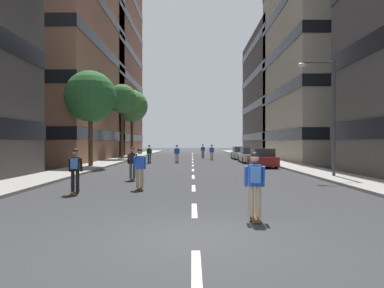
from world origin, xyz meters
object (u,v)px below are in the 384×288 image
at_px(skater_0, 211,151).
at_px(skater_5, 132,161).
at_px(parked_car_near, 262,159).
at_px(parked_car_mid, 239,153).
at_px(streetlamp_right, 327,105).
at_px(skater_2, 139,167).
at_px(parked_car_far, 249,156).
at_px(street_tree_far, 131,106).
at_px(skater_4, 254,181).
at_px(skater_3, 176,153).
at_px(skater_6, 202,150).
at_px(skater_7, 148,153).
at_px(street_tree_near, 90,97).
at_px(skater_1, 74,168).
at_px(street_tree_mid, 121,99).

xyz_separation_m(skater_0, skater_5, (-5.43, -21.18, 0.03)).
distance_m(parked_car_near, parked_car_mid, 13.03).
bearing_deg(parked_car_near, streetlamp_right, -77.58).
bearing_deg(skater_2, parked_car_far, 68.01).
distance_m(street_tree_far, skater_4, 39.95).
height_order(parked_car_mid, skater_3, skater_3).
xyz_separation_m(skater_6, skater_7, (-5.51, -11.28, 0.03)).
bearing_deg(parked_car_mid, skater_2, -106.74).
bearing_deg(street_tree_near, parked_car_mid, 44.06).
distance_m(parked_car_far, streetlamp_right, 15.50).
relative_size(streetlamp_right, skater_1, 3.65).
relative_size(parked_car_near, skater_4, 2.47).
height_order(streetlamp_right, skater_3, streetlamp_right).
height_order(skater_3, skater_5, same).
relative_size(streetlamp_right, skater_6, 3.65).
relative_size(parked_car_far, street_tree_near, 0.58).
height_order(street_tree_near, skater_1, street_tree_near).
relative_size(skater_1, skater_3, 1.00).
relative_size(parked_car_far, skater_1, 2.47).
relative_size(streetlamp_right, skater_4, 3.65).
distance_m(parked_car_mid, skater_1, 29.65).
distance_m(parked_car_near, streetlamp_right, 9.56).
bearing_deg(streetlamp_right, skater_2, -154.37).
xyz_separation_m(street_tree_far, skater_2, (5.90, -32.33, -5.93)).
relative_size(parked_car_mid, skater_3, 2.47).
bearing_deg(skater_4, skater_7, 103.17).
relative_size(street_tree_mid, street_tree_far, 0.96).
height_order(street_tree_near, skater_3, street_tree_near).
bearing_deg(streetlamp_right, parked_car_mid, 95.05).
xyz_separation_m(parked_car_far, skater_3, (-7.22, -0.11, 0.29)).
relative_size(street_tree_near, streetlamp_right, 1.17).
height_order(street_tree_far, skater_4, street_tree_far).
relative_size(parked_car_far, street_tree_far, 0.49).
relative_size(parked_car_near, skater_3, 2.47).
xyz_separation_m(parked_car_near, street_tree_mid, (-13.87, 12.29, 6.31)).
bearing_deg(skater_5, parked_car_near, 47.78).
bearing_deg(parked_car_far, streetlamp_right, -82.70).
height_order(parked_car_mid, street_tree_mid, street_tree_mid).
bearing_deg(skater_2, skater_6, 83.06).
relative_size(parked_car_near, street_tree_mid, 0.51).
relative_size(parked_car_near, skater_6, 2.47).
bearing_deg(street_tree_mid, skater_1, -82.49).
bearing_deg(skater_5, skater_0, 75.62).
relative_size(street_tree_far, skater_0, 5.04).
xyz_separation_m(street_tree_near, skater_3, (6.65, 6.56, -4.70)).
distance_m(parked_car_far, skater_2, 21.29).
xyz_separation_m(street_tree_far, streetlamp_right, (15.79, -27.58, -2.78)).
bearing_deg(skater_1, street_tree_near, 103.93).
distance_m(street_tree_near, skater_6, 19.88).
xyz_separation_m(parked_car_far, streetlamp_right, (1.92, -14.99, 3.44)).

